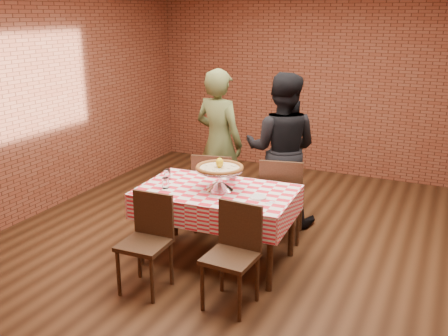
% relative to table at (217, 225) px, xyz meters
% --- Properties ---
extents(ground, '(6.00, 6.00, 0.00)m').
position_rel_table_xyz_m(ground, '(0.19, 0.39, -0.38)').
color(ground, black).
rests_on(ground, ground).
extents(back_wall, '(5.50, 0.00, 5.50)m').
position_rel_table_xyz_m(back_wall, '(0.19, 3.39, 1.08)').
color(back_wall, brown).
rests_on(back_wall, ground).
extents(table, '(1.54, 0.97, 0.75)m').
position_rel_table_xyz_m(table, '(0.00, 0.00, 0.00)').
color(table, '#422B18').
rests_on(table, ground).
extents(tablecloth, '(1.58, 1.01, 0.26)m').
position_rel_table_xyz_m(tablecloth, '(0.00, 0.00, 0.25)').
color(tablecloth, red).
rests_on(tablecloth, table).
extents(pizza_stand, '(0.59, 0.59, 0.21)m').
position_rel_table_xyz_m(pizza_stand, '(0.03, 0.01, 0.49)').
color(pizza_stand, silver).
rests_on(pizza_stand, tablecloth).
extents(pizza, '(0.58, 0.58, 0.03)m').
position_rel_table_xyz_m(pizza, '(0.03, 0.01, 0.60)').
color(pizza, beige).
rests_on(pizza, pizza_stand).
extents(lemon, '(0.09, 0.09, 0.10)m').
position_rel_table_xyz_m(lemon, '(0.03, 0.01, 0.66)').
color(lemon, yellow).
rests_on(lemon, pizza).
extents(water_glass_left, '(0.07, 0.07, 0.11)m').
position_rel_table_xyz_m(water_glass_left, '(-0.47, -0.18, 0.44)').
color(water_glass_left, white).
rests_on(water_glass_left, tablecloth).
extents(water_glass_right, '(0.07, 0.07, 0.11)m').
position_rel_table_xyz_m(water_glass_right, '(-0.60, 0.07, 0.44)').
color(water_glass_right, white).
rests_on(water_glass_right, tablecloth).
extents(side_plate, '(0.16, 0.16, 0.01)m').
position_rel_table_xyz_m(side_plate, '(0.45, -0.04, 0.39)').
color(side_plate, white).
rests_on(side_plate, tablecloth).
extents(sweetener_packet_a, '(0.05, 0.04, 0.00)m').
position_rel_table_xyz_m(sweetener_packet_a, '(0.59, -0.14, 0.39)').
color(sweetener_packet_a, white).
rests_on(sweetener_packet_a, tablecloth).
extents(sweetener_packet_b, '(0.06, 0.05, 0.00)m').
position_rel_table_xyz_m(sweetener_packet_b, '(0.61, -0.10, 0.39)').
color(sweetener_packet_b, white).
rests_on(sweetener_packet_b, tablecloth).
extents(condiment_caddy, '(0.10, 0.08, 0.14)m').
position_rel_table_xyz_m(condiment_caddy, '(0.03, 0.30, 0.45)').
color(condiment_caddy, silver).
rests_on(condiment_caddy, tablecloth).
extents(chair_near_left, '(0.42, 0.42, 0.88)m').
position_rel_table_xyz_m(chair_near_left, '(-0.33, -0.80, 0.06)').
color(chair_near_left, '#422B18').
rests_on(chair_near_left, ground).
extents(chair_near_right, '(0.43, 0.43, 0.89)m').
position_rel_table_xyz_m(chair_near_right, '(0.47, -0.71, 0.07)').
color(chair_near_right, '#422B18').
rests_on(chair_near_right, ground).
extents(chair_far_left, '(0.54, 0.54, 0.93)m').
position_rel_table_xyz_m(chair_far_left, '(-0.36, 0.71, 0.09)').
color(chair_far_left, '#422B18').
rests_on(chair_far_left, ground).
extents(chair_far_right, '(0.54, 0.54, 0.94)m').
position_rel_table_xyz_m(chair_far_right, '(0.41, 0.80, 0.10)').
color(chair_far_right, '#422B18').
rests_on(chair_far_right, ground).
extents(diner_olive, '(0.72, 0.55, 1.79)m').
position_rel_table_xyz_m(diner_olive, '(-0.55, 1.19, 0.52)').
color(diner_olive, '#4C552C').
rests_on(diner_olive, ground).
extents(diner_black, '(0.96, 0.80, 1.78)m').
position_rel_table_xyz_m(diner_black, '(0.24, 1.22, 0.52)').
color(diner_black, black).
rests_on(diner_black, ground).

